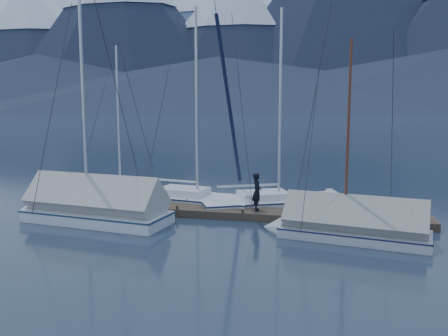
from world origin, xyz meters
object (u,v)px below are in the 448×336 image
at_px(sailboat_open_left, 128,200).
at_px(sailboat_covered_far, 85,209).
at_px(sailboat_open_mid, 208,203).
at_px(sailboat_open_right, 289,204).
at_px(person, 257,192).
at_px(sailboat_covered_near, 341,227).

xyz_separation_m(sailboat_open_left, sailboat_covered_far, (-0.25, -3.79, 0.36)).
distance_m(sailboat_open_mid, sailboat_open_right, 4.02).
xyz_separation_m(sailboat_covered_far, person, (7.18, 2.27, 0.67)).
bearing_deg(sailboat_open_left, sailboat_covered_far, -93.71).
xyz_separation_m(sailboat_open_mid, sailboat_covered_far, (-4.44, -3.94, 0.33)).
relative_size(sailboat_open_left, sailboat_covered_near, 1.06).
distance_m(sailboat_open_left, sailboat_open_right, 8.19).
bearing_deg(sailboat_open_right, person, -115.73).
distance_m(sailboat_covered_far, person, 7.56).
height_order(sailboat_open_left, sailboat_covered_far, sailboat_covered_far).
relative_size(sailboat_open_right, sailboat_covered_far, 0.99).
bearing_deg(sailboat_open_mid, sailboat_covered_far, -138.36).
height_order(sailboat_covered_far, person, sailboat_covered_far).
height_order(sailboat_open_right, sailboat_covered_far, sailboat_covered_far).
relative_size(sailboat_open_mid, person, 6.27).
bearing_deg(sailboat_open_left, sailboat_open_mid, 2.13).
height_order(sailboat_open_left, sailboat_open_mid, sailboat_open_mid).
distance_m(sailboat_open_left, sailboat_covered_near, 11.26).
bearing_deg(sailboat_covered_far, sailboat_open_mid, 41.64).
bearing_deg(person, sailboat_open_mid, 44.00).
height_order(sailboat_open_mid, sailboat_covered_near, sailboat_open_mid).
xyz_separation_m(sailboat_open_right, sailboat_covered_near, (2.44, -4.84, 0.23)).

